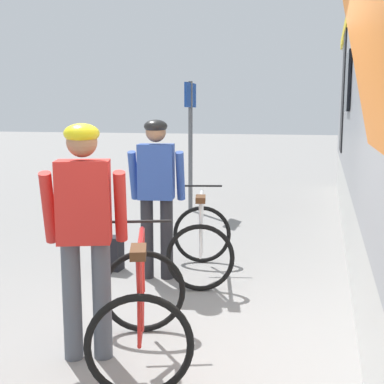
{
  "coord_description": "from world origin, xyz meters",
  "views": [
    {
      "loc": [
        1.04,
        -3.41,
        1.84
      ],
      "look_at": [
        -0.24,
        1.48,
        1.05
      ],
      "focal_mm": 47.8,
      "sensor_mm": 36.0,
      "label": 1
    }
  ],
  "objects": [
    {
      "name": "cyclist_far_in_red",
      "position": [
        -0.64,
        -0.08,
        1.05
      ],
      "size": [
        0.66,
        0.45,
        1.76
      ],
      "color": "#4C515B",
      "rests_on": "ground"
    },
    {
      "name": "ground_plane",
      "position": [
        0.0,
        0.0,
        0.0
      ],
      "size": [
        80.0,
        80.0,
        0.0
      ],
      "primitive_type": "plane",
      "color": "gray"
    },
    {
      "name": "backpack_on_platform",
      "position": [
        -1.37,
        1.99,
        0.2
      ],
      "size": [
        0.29,
        0.2,
        0.4
      ],
      "primitive_type": "cube",
      "rotation": [
        0.0,
        0.0,
        -0.06
      ],
      "color": "black",
      "rests_on": "ground"
    },
    {
      "name": "bicycle_far_red",
      "position": [
        -0.23,
        -0.04,
        0.4
      ],
      "size": [
        1.01,
        1.24,
        0.99
      ],
      "color": "black",
      "rests_on": "ground"
    },
    {
      "name": "cyclist_near_in_blue",
      "position": [
        -0.73,
        1.84,
        1.05
      ],
      "size": [
        0.64,
        0.37,
        1.76
      ],
      "color": "#232328",
      "rests_on": "ground"
    },
    {
      "name": "bicycle_near_white",
      "position": [
        -0.27,
        2.04,
        0.4
      ],
      "size": [
        0.93,
        1.2,
        0.99
      ],
      "color": "black",
      "rests_on": "ground"
    },
    {
      "name": "platform_sign_post",
      "position": [
        -1.39,
        5.78,
        1.62
      ],
      "size": [
        0.08,
        0.7,
        2.4
      ],
      "color": "#595B60",
      "rests_on": "ground"
    }
  ]
}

